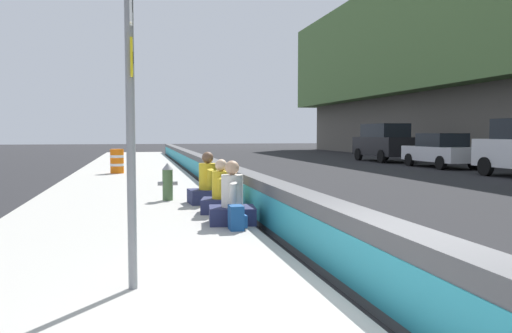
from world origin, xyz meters
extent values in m
plane|color=#232326|center=(0.00, 0.00, 0.00)|extent=(160.00, 160.00, 0.00)
cube|color=#545456|center=(0.00, 0.00, 0.42)|extent=(76.00, 0.44, 0.85)
cube|color=teal|center=(0.00, 0.23, 0.38)|extent=(74.48, 0.01, 0.54)
cylinder|color=gray|center=(1.12, 2.42, 1.94)|extent=(0.09, 0.09, 3.60)
cube|color=white|center=(1.12, 2.40, 2.94)|extent=(0.44, 0.02, 0.36)
cube|color=black|center=(1.12, 2.39, 2.94)|extent=(0.30, 0.01, 0.10)
cube|color=yellow|center=(1.12, 2.40, 2.44)|extent=(0.44, 0.02, 0.36)
cube|color=black|center=(1.12, 2.39, 2.44)|extent=(0.30, 0.01, 0.10)
cylinder|color=#47663D|center=(8.03, 1.69, 0.50)|extent=(0.24, 0.24, 0.72)
cone|color=gray|center=(8.03, 1.69, 0.94)|extent=(0.26, 0.26, 0.16)
cylinder|color=gray|center=(8.03, 1.52, 0.54)|extent=(0.10, 0.12, 0.10)
cylinder|color=gray|center=(8.03, 1.86, 0.54)|extent=(0.10, 0.12, 0.10)
cube|color=#23284C|center=(4.60, 0.77, 0.29)|extent=(0.76, 0.86, 0.30)
cylinder|color=beige|center=(4.60, 0.77, 0.71)|extent=(0.38, 0.38, 0.56)
sphere|color=tan|center=(4.60, 0.77, 1.12)|extent=(0.25, 0.25, 0.25)
cylinder|color=beige|center=(4.81, 0.75, 0.66)|extent=(0.30, 0.16, 0.49)
cylinder|color=beige|center=(4.40, 0.80, 0.66)|extent=(0.30, 0.16, 0.49)
cube|color=#23284C|center=(5.86, 0.76, 0.28)|extent=(0.80, 0.89, 0.29)
cylinder|color=gold|center=(5.86, 0.76, 0.69)|extent=(0.36, 0.36, 0.54)
sphere|color=beige|center=(5.86, 0.76, 1.08)|extent=(0.24, 0.24, 0.24)
cylinder|color=gold|center=(6.06, 0.72, 0.64)|extent=(0.30, 0.19, 0.47)
cylinder|color=gold|center=(5.67, 0.81, 0.64)|extent=(0.30, 0.19, 0.47)
cube|color=#23284C|center=(7.31, 0.84, 0.30)|extent=(0.77, 0.88, 0.31)
cylinder|color=gold|center=(7.31, 0.84, 0.74)|extent=(0.40, 0.40, 0.59)
sphere|color=brown|center=(7.31, 0.84, 1.17)|extent=(0.26, 0.26, 0.26)
cylinder|color=gold|center=(7.53, 0.86, 0.69)|extent=(0.31, 0.16, 0.52)
cylinder|color=gold|center=(7.09, 0.82, 0.69)|extent=(0.31, 0.16, 0.52)
cube|color=navy|center=(4.01, 0.82, 0.34)|extent=(0.32, 0.22, 0.40)
cube|color=navy|center=(4.01, 0.68, 0.28)|extent=(0.22, 0.06, 0.20)
cylinder|color=orange|center=(16.78, 3.16, 0.61)|extent=(0.52, 0.52, 0.95)
cylinder|color=white|center=(16.78, 3.16, 0.80)|extent=(0.54, 0.54, 0.10)
cylinder|color=white|center=(16.78, 3.16, 0.47)|extent=(0.54, 0.54, 0.10)
cylinder|color=black|center=(13.91, -11.23, 0.38)|extent=(0.76, 0.23, 0.76)
cube|color=silver|center=(18.76, -12.28, 0.69)|extent=(4.51, 1.82, 0.72)
cube|color=black|center=(18.66, -12.28, 1.38)|extent=(2.21, 1.63, 0.66)
cylinder|color=black|center=(20.21, -11.42, 0.33)|extent=(0.66, 0.22, 0.66)
cylinder|color=black|center=(20.20, -13.15, 0.33)|extent=(0.66, 0.22, 0.66)
cylinder|color=black|center=(17.33, -11.41, 0.33)|extent=(0.66, 0.22, 0.66)
cylinder|color=black|center=(17.32, -13.14, 0.33)|extent=(0.66, 0.22, 0.66)
cube|color=black|center=(24.52, -12.12, 0.93)|extent=(4.83, 2.00, 1.10)
cube|color=black|center=(24.42, -12.12, 1.88)|extent=(3.13, 1.78, 0.80)
cylinder|color=black|center=(26.04, -11.18, 0.38)|extent=(0.76, 0.23, 0.76)
cylinder|color=black|center=(26.07, -13.02, 0.38)|extent=(0.76, 0.23, 0.76)
cylinder|color=black|center=(22.97, -11.23, 0.38)|extent=(0.76, 0.23, 0.76)
cylinder|color=black|center=(23.00, -13.07, 0.38)|extent=(0.76, 0.23, 0.76)
camera|label=1|loc=(-4.17, 2.35, 1.71)|focal=36.29mm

